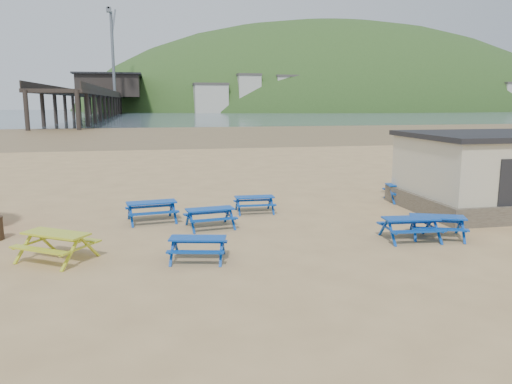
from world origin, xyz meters
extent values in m
plane|color=tan|center=(0.00, 0.00, 0.00)|extent=(400.00, 400.00, 0.00)
plane|color=olive|center=(0.00, 55.00, 0.00)|extent=(400.00, 400.00, 0.00)
plane|color=#4A5C69|center=(0.00, 170.00, 0.01)|extent=(400.00, 400.00, 0.00)
cube|color=#033CA8|center=(-3.52, 1.67, 0.73)|extent=(1.87, 0.94, 0.05)
cube|color=#033CA8|center=(-3.60, 2.26, 0.45)|extent=(1.81, 0.49, 0.05)
cube|color=#033CA8|center=(-3.44, 1.08, 0.45)|extent=(1.81, 0.49, 0.05)
cube|color=#033CA8|center=(0.52, 2.42, 0.63)|extent=(1.58, 0.66, 0.04)
cube|color=#033CA8|center=(0.54, 2.94, 0.39)|extent=(1.56, 0.28, 0.04)
cube|color=#033CA8|center=(0.50, 1.91, 0.39)|extent=(1.56, 0.28, 0.04)
cube|color=#033CA8|center=(7.66, 3.24, 0.75)|extent=(1.94, 1.01, 0.05)
cube|color=#033CA8|center=(7.76, 3.84, 0.46)|extent=(1.86, 0.56, 0.05)
cube|color=#033CA8|center=(7.56, 2.63, 0.46)|extent=(1.86, 0.56, 0.05)
cube|color=#033CA8|center=(-2.28, -3.24, 0.63)|extent=(1.66, 0.95, 0.04)
cube|color=#033CA8|center=(-2.16, -2.74, 0.39)|extent=(1.57, 0.57, 0.04)
cube|color=#033CA8|center=(-2.40, -3.75, 0.39)|extent=(1.57, 0.57, 0.04)
cube|color=#033CA8|center=(5.60, -2.49, 0.70)|extent=(1.84, 1.26, 0.05)
cube|color=#033CA8|center=(5.81, -1.97, 0.43)|extent=(1.68, 0.87, 0.05)
cube|color=#033CA8|center=(5.38, -3.02, 0.43)|extent=(1.68, 0.87, 0.05)
cube|color=#033CA8|center=(4.60, -2.58, 0.71)|extent=(1.80, 0.82, 0.05)
cube|color=#033CA8|center=(4.64, -2.00, 0.44)|extent=(1.76, 0.38, 0.05)
cube|color=#033CA8|center=(4.55, -3.16, 0.44)|extent=(1.76, 0.38, 0.05)
cube|color=gold|center=(-6.15, -2.44, 0.77)|extent=(1.99, 1.67, 0.05)
cube|color=gold|center=(-5.79, -1.92, 0.47)|extent=(1.72, 1.28, 0.05)
cube|color=gold|center=(-6.50, -2.96, 0.47)|extent=(1.72, 1.28, 0.05)
cube|color=#665B4C|center=(10.50, 1.00, 0.35)|extent=(7.40, 5.40, 0.70)
cube|color=beige|center=(10.50, 1.00, 1.85)|extent=(7.00, 5.00, 2.30)
cube|color=black|center=(10.50, 1.00, 3.05)|extent=(7.30, 5.30, 0.20)
cube|color=black|center=(9.00, -1.52, 1.40)|extent=(0.90, 0.06, 2.00)
cube|color=black|center=(-18.00, 175.00, 6.00)|extent=(9.00, 220.00, 0.60)
cube|color=black|center=(-18.00, 186.00, 10.00)|extent=(22.00, 30.00, 8.00)
cube|color=black|center=(-18.00, 186.00, 14.30)|extent=(24.00, 32.00, 0.60)
cylinder|color=slate|center=(-15.00, 164.00, 20.00)|extent=(1.00, 1.00, 28.00)
cube|color=slate|center=(-15.00, 178.00, 33.00)|extent=(0.60, 25.63, 12.38)
ellipsoid|color=#2D4C1E|center=(90.00, 230.00, -10.00)|extent=(264.00, 144.00, 108.00)
cube|color=#033CA8|center=(-1.51, 0.32, 0.67)|extent=(1.73, 0.87, 0.05)
cube|color=#033CA8|center=(-1.59, 0.87, 0.42)|extent=(1.68, 0.46, 0.05)
cube|color=#033CA8|center=(-1.44, -0.23, 0.42)|extent=(1.68, 0.46, 0.05)
camera|label=1|loc=(-3.46, -16.75, 4.40)|focal=35.00mm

